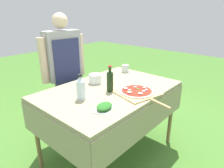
# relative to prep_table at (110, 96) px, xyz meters

# --- Properties ---
(ground_plane) EXTENTS (12.00, 12.00, 0.00)m
(ground_plane) POSITION_rel_prep_table_xyz_m (0.00, 0.00, -0.71)
(ground_plane) COLOR #477A2D
(prep_table) EXTENTS (1.38, 0.92, 0.79)m
(prep_table) POSITION_rel_prep_table_xyz_m (0.00, 0.00, 0.00)
(prep_table) COLOR gray
(prep_table) RESTS_ON ground
(person_cook) EXTENTS (0.56, 0.22, 1.50)m
(person_cook) POSITION_rel_prep_table_xyz_m (-0.04, 0.69, 0.18)
(person_cook) COLOR #70604C
(person_cook) RESTS_ON ground
(pizza_on_peel) EXTENTS (0.43, 0.61, 0.05)m
(pizza_on_peel) POSITION_rel_prep_table_xyz_m (0.08, -0.27, 0.09)
(pizza_on_peel) COLOR tan
(pizza_on_peel) RESTS_ON prep_table
(oil_bottle) EXTENTS (0.06, 0.06, 0.26)m
(oil_bottle) POSITION_rel_prep_table_xyz_m (-0.05, -0.05, 0.18)
(oil_bottle) COLOR black
(oil_bottle) RESTS_ON prep_table
(water_bottle) EXTENTS (0.08, 0.08, 0.23)m
(water_bottle) POSITION_rel_prep_table_xyz_m (-0.35, 0.02, 0.19)
(water_bottle) COLOR silver
(water_bottle) RESTS_ON prep_table
(herb_container) EXTENTS (0.22, 0.18, 0.05)m
(herb_container) POSITION_rel_prep_table_xyz_m (-0.35, -0.26, 0.10)
(herb_container) COLOR silver
(herb_container) RESTS_ON prep_table
(mixing_tub) EXTENTS (0.13, 0.13, 0.10)m
(mixing_tub) POSITION_rel_prep_table_xyz_m (0.02, 0.23, 0.13)
(mixing_tub) COLOR silver
(mixing_tub) RESTS_ON prep_table
(sauce_jar) EXTENTS (0.09, 0.09, 0.09)m
(sauce_jar) POSITION_rel_prep_table_xyz_m (0.55, 0.24, 0.12)
(sauce_jar) COLOR silver
(sauce_jar) RESTS_ON prep_table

